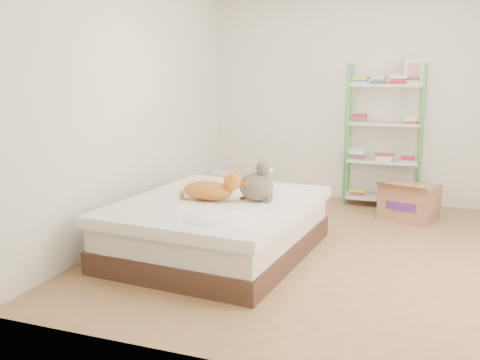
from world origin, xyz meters
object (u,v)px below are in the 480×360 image
at_px(bed, 218,227).
at_px(orange_cat, 208,188).
at_px(grey_cat, 256,180).
at_px(white_bin, 223,185).
at_px(shelf_unit, 384,134).
at_px(cardboard_box, 409,202).

distance_m(bed, orange_cat, 0.36).
height_order(grey_cat, white_bin, grey_cat).
xyz_separation_m(shelf_unit, white_bin, (-1.96, -0.28, -0.70)).
xyz_separation_m(grey_cat, shelf_unit, (0.87, 2.19, 0.20)).
bearing_deg(bed, orange_cat, -154.99).
bearing_deg(orange_cat, bed, 18.90).
relative_size(shelf_unit, white_bin, 5.21).
xyz_separation_m(bed, orange_cat, (-0.08, -0.03, 0.35)).
bearing_deg(shelf_unit, white_bin, -171.85).
xyz_separation_m(grey_cat, white_bin, (-1.09, 1.91, -0.50)).
height_order(orange_cat, grey_cat, grey_cat).
distance_m(cardboard_box, white_bin, 2.32).
distance_m(orange_cat, cardboard_box, 2.45).
bearing_deg(shelf_unit, grey_cat, -111.63).
bearing_deg(cardboard_box, grey_cat, -106.66).
bearing_deg(grey_cat, shelf_unit, -23.57).
height_order(shelf_unit, cardboard_box, shelf_unit).
relative_size(orange_cat, cardboard_box, 0.80).
distance_m(orange_cat, grey_cat, 0.44).
distance_m(grey_cat, white_bin, 2.26).
bearing_deg(grey_cat, cardboard_box, -37.92).
xyz_separation_m(orange_cat, shelf_unit, (1.28, 2.31, 0.27)).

